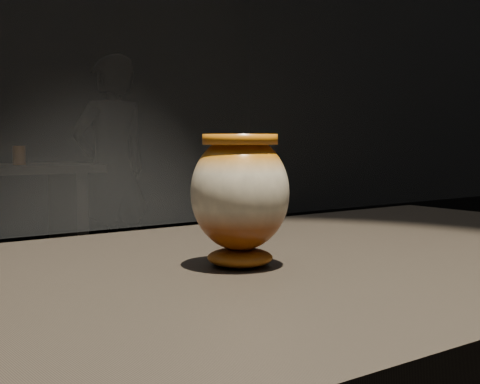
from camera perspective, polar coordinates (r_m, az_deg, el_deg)
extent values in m
cube|color=black|center=(0.86, -7.86, -8.96)|extent=(2.00, 0.80, 0.05)
ellipsoid|color=#7C330B|center=(0.93, 0.00, -5.60)|extent=(0.10, 0.10, 0.03)
ellipsoid|color=beige|center=(0.91, 0.00, -0.06)|extent=(0.14, 0.14, 0.16)
cylinder|color=#C16F12|center=(0.91, 0.00, 4.52)|extent=(0.11, 0.11, 0.01)
cube|color=black|center=(4.68, -14.44, -3.47)|extent=(0.08, 0.50, 0.85)
cylinder|color=brown|center=(4.52, -18.33, 2.99)|extent=(0.08, 0.08, 0.12)
imported|color=black|center=(5.03, -10.95, 1.91)|extent=(0.63, 0.44, 1.68)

